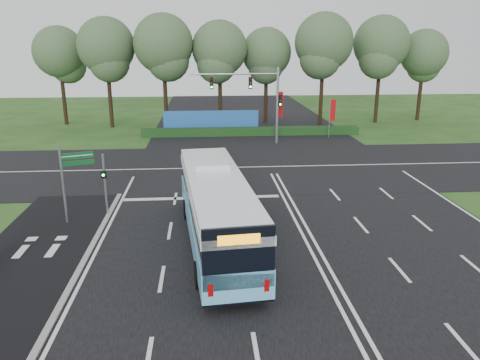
{
  "coord_description": "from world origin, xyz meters",
  "views": [
    {
      "loc": [
        -4.76,
        -22.15,
        9.28
      ],
      "look_at": [
        -2.88,
        2.0,
        2.04
      ],
      "focal_mm": 35.0,
      "sensor_mm": 36.0,
      "label": 1
    }
  ],
  "objects": [
    {
      "name": "ground",
      "position": [
        0.0,
        0.0,
        0.0
      ],
      "size": [
        120.0,
        120.0,
        0.0
      ],
      "primitive_type": "plane",
      "color": "#214A18",
      "rests_on": "ground"
    },
    {
      "name": "road_main",
      "position": [
        0.0,
        0.0,
        0.02
      ],
      "size": [
        20.0,
        120.0,
        0.04
      ],
      "primitive_type": "cube",
      "color": "black",
      "rests_on": "ground"
    },
    {
      "name": "road_cross",
      "position": [
        0.0,
        12.0,
        0.03
      ],
      "size": [
        120.0,
        14.0,
        0.05
      ],
      "primitive_type": "cube",
      "color": "black",
      "rests_on": "ground"
    },
    {
      "name": "bike_path",
      "position": [
        -12.5,
        -3.0,
        0.03
      ],
      "size": [
        5.0,
        18.0,
        0.06
      ],
      "primitive_type": "cube",
      "color": "black",
      "rests_on": "ground"
    },
    {
      "name": "kerb_strip",
      "position": [
        -10.1,
        -3.0,
        0.06
      ],
      "size": [
        0.25,
        18.0,
        0.12
      ],
      "primitive_type": "cube",
      "color": "gray",
      "rests_on": "ground"
    },
    {
      "name": "city_bus",
      "position": [
        -4.27,
        -1.68,
        1.79
      ],
      "size": [
        3.75,
        12.6,
        3.56
      ],
      "rotation": [
        0.0,
        0.0,
        0.09
      ],
      "color": "#63B9E5",
      "rests_on": "ground"
    },
    {
      "name": "pedestrian_signal",
      "position": [
        -10.2,
        2.61,
        1.89
      ],
      "size": [
        0.32,
        0.42,
        3.45
      ],
      "rotation": [
        0.0,
        0.0,
        0.39
      ],
      "color": "gray",
      "rests_on": "ground"
    },
    {
      "name": "street_sign",
      "position": [
        -11.74,
        1.62,
        2.73
      ],
      "size": [
        1.62,
        0.63,
        4.37
      ],
      "rotation": [
        0.0,
        0.0,
        0.33
      ],
      "color": "gray",
      "rests_on": "ground"
    },
    {
      "name": "banner_flag_mid",
      "position": [
        2.59,
        23.3,
        3.0
      ],
      "size": [
        0.68,
        0.11,
        4.61
      ],
      "rotation": [
        0.0,
        0.0,
        0.09
      ],
      "color": "gray",
      "rests_on": "ground"
    },
    {
      "name": "banner_flag_right",
      "position": [
        7.75,
        22.63,
        2.54
      ],
      "size": [
        0.57,
        0.07,
        3.86
      ],
      "rotation": [
        0.0,
        0.0,
        -0.04
      ],
      "color": "gray",
      "rests_on": "ground"
    },
    {
      "name": "traffic_light_gantry",
      "position": [
        0.21,
        20.5,
        4.66
      ],
      "size": [
        8.41,
        0.28,
        7.0
      ],
      "color": "gray",
      "rests_on": "ground"
    },
    {
      "name": "hedge",
      "position": [
        0.0,
        24.5,
        0.4
      ],
      "size": [
        22.0,
        1.2,
        0.8
      ],
      "primitive_type": "cube",
      "color": "#123312",
      "rests_on": "ground"
    },
    {
      "name": "blue_hoarding",
      "position": [
        -4.0,
        27.0,
        1.1
      ],
      "size": [
        10.0,
        0.3,
        2.2
      ],
      "primitive_type": "cube",
      "color": "#1F58A7",
      "rests_on": "ground"
    },
    {
      "name": "eucalyptus_row",
      "position": [
        0.02,
        30.82,
        8.55
      ],
      "size": [
        47.23,
        9.56,
        12.3
      ],
      "color": "black",
      "rests_on": "ground"
    }
  ]
}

